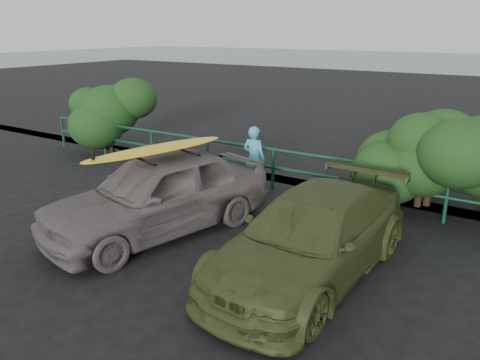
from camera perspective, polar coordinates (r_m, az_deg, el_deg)
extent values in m
plane|color=black|center=(8.72, -18.45, -8.89)|extent=(80.00, 80.00, 0.00)
imported|color=#655B5A|center=(9.13, -9.87, -1.61)|extent=(2.99, 4.94, 1.57)
imported|color=#3E4920|center=(7.53, 8.70, -6.81)|extent=(2.17, 4.73, 1.34)
imported|color=#43AACA|center=(11.33, 1.72, 2.59)|extent=(0.59, 0.39, 1.60)
ellipsoid|color=gold|center=(8.88, -10.17, 3.74)|extent=(1.38, 3.06, 0.09)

